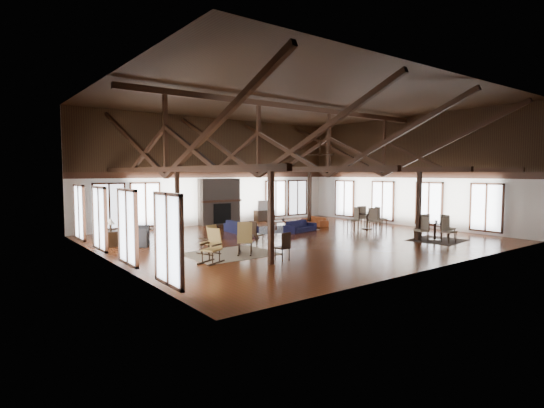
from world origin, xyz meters
TOP-DOWN VIEW (x-y plane):
  - floor at (0.00, 0.00)m, footprint 16.00×16.00m
  - ceiling at (0.00, 0.00)m, footprint 16.00×14.00m
  - wall_back at (0.00, 7.00)m, footprint 16.00×0.02m
  - wall_front at (0.00, -7.00)m, footprint 16.00×0.02m
  - wall_left at (-8.00, 0.00)m, footprint 0.02×14.00m
  - wall_right at (8.00, 0.00)m, footprint 0.02×14.00m
  - roof_truss at (0.00, 0.00)m, footprint 15.60×14.07m
  - post_grid at (0.00, 0.00)m, footprint 8.16×7.16m
  - fireplace at (0.00, 6.67)m, footprint 2.50×0.69m
  - ceiling_fan at (0.50, -1.00)m, footprint 1.60×1.60m
  - sofa_navy_front at (1.66, 1.59)m, footprint 1.99×1.15m
  - sofa_navy_left at (-0.98, 2.96)m, footprint 2.11×0.94m
  - sofa_orange at (3.92, 3.00)m, footprint 1.68×0.73m
  - coffee_table at (1.47, 2.88)m, footprint 1.27×0.90m
  - vase at (1.53, 2.79)m, footprint 0.19×0.19m
  - armchair at (-6.29, 2.51)m, footprint 1.51×1.45m
  - side_table_lamp at (-7.09, 2.99)m, footprint 0.45×0.45m
  - rocking_chair_a at (-4.76, -0.90)m, footprint 0.65×0.92m
  - rocking_chair_b at (-3.79, -1.68)m, footprint 0.94×1.02m
  - rocking_chair_c at (-5.36, -2.15)m, footprint 0.99×0.78m
  - side_chair_a at (-2.53, -0.48)m, footprint 0.46×0.46m
  - side_chair_b at (-3.35, -3.37)m, footprint 0.44×0.44m
  - cafe_table_near at (4.57, -3.93)m, footprint 2.09×2.09m
  - cafe_table_far at (5.14, 0.30)m, footprint 2.19×2.19m
  - cup_near at (4.61, -3.97)m, footprint 0.14×0.14m
  - cup_far at (5.17, 0.26)m, footprint 0.15×0.15m
  - tv_console at (3.21, 6.75)m, footprint 1.27×0.48m
  - television at (3.20, 6.75)m, footprint 1.05×0.17m
  - rug_tan at (-4.15, -1.25)m, footprint 3.05×2.40m
  - rug_navy at (1.43, 2.97)m, footprint 3.71×2.99m
  - rug_dark at (4.66, -4.02)m, footprint 2.42×2.25m

SIDE VIEW (x-z plane):
  - floor at x=0.00m, z-range 0.00..0.00m
  - rug_dark at x=4.66m, z-range 0.00..0.01m
  - rug_navy at x=1.43m, z-range 0.00..0.01m
  - rug_tan at x=-4.15m, z-range 0.00..0.01m
  - sofa_orange at x=3.92m, z-range 0.00..0.48m
  - sofa_navy_front at x=1.66m, z-range 0.00..0.55m
  - sofa_navy_left at x=-0.98m, z-range 0.00..0.60m
  - tv_console at x=3.21m, z-range 0.00..0.63m
  - armchair at x=-6.29m, z-range 0.00..0.76m
  - coffee_table at x=1.47m, z-range 0.16..0.60m
  - side_table_lamp at x=-7.09m, z-range -0.14..1.00m
  - rocking_chair_a at x=-4.76m, z-range -0.03..1.04m
  - vase at x=1.53m, z-range 0.44..0.61m
  - rocking_chair_c at x=-5.36m, z-range -0.03..1.09m
  - cafe_table_near at x=4.57m, z-range 0.00..1.07m
  - side_chair_b at x=-3.35m, z-range 0.08..1.04m
  - rocking_chair_b at x=-3.79m, z-range -0.03..1.15m
  - cafe_table_far at x=5.14m, z-range 0.00..1.13m
  - side_chair_a at x=-2.53m, z-range 0.08..1.09m
  - cup_near at x=4.61m, z-range 0.77..0.86m
  - cup_far at x=5.17m, z-range 0.81..0.91m
  - television at x=3.20m, z-range 0.63..1.24m
  - fireplace at x=0.00m, z-range -0.01..2.59m
  - post_grid at x=0.00m, z-range 0.00..3.05m
  - wall_back at x=0.00m, z-range 0.00..6.00m
  - wall_front at x=0.00m, z-range 0.00..6.00m
  - wall_left at x=-8.00m, z-range 0.00..6.00m
  - wall_right at x=8.00m, z-range 0.00..6.00m
  - ceiling_fan at x=0.50m, z-range 3.36..4.11m
  - roof_truss at x=0.00m, z-range 2.46..5.60m
  - ceiling at x=0.00m, z-range 5.99..6.01m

